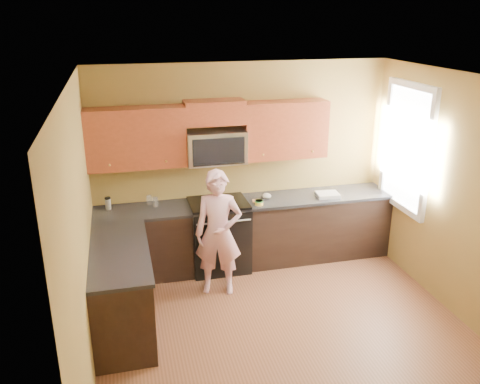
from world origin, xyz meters
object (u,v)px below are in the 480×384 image
object	(u,v)px
microwave	(216,162)
frying_pan	(216,203)
stove	(219,235)
travel_mug	(109,209)
woman	(218,233)
butter_tub	(259,205)

from	to	relation	value
microwave	frying_pan	world-z (taller)	microwave
stove	frying_pan	bearing A→B (deg)	-141.37
microwave	travel_mug	bearing A→B (deg)	178.86
frying_pan	travel_mug	distance (m)	1.37
woman	frying_pan	size ratio (longest dim) A/B	3.16
stove	travel_mug	distance (m)	1.47
microwave	butter_tub	world-z (taller)	microwave
microwave	frying_pan	size ratio (longest dim) A/B	1.53
woman	butter_tub	world-z (taller)	woman
woman	frying_pan	bearing A→B (deg)	97.41
microwave	frying_pan	distance (m)	0.52
stove	microwave	bearing A→B (deg)	90.00
frying_pan	stove	bearing A→B (deg)	45.47
woman	stove	bearing A→B (deg)	94.45
microwave	woman	distance (m)	1.00
frying_pan	microwave	bearing A→B (deg)	83.42
microwave	butter_tub	size ratio (longest dim) A/B	6.94
stove	microwave	size ratio (longest dim) A/B	1.25
woman	travel_mug	size ratio (longest dim) A/B	9.74
microwave	woman	xyz separation A→B (m)	(-0.13, -0.73, -0.67)
stove	travel_mug	world-z (taller)	travel_mug
travel_mug	butter_tub	bearing A→B (deg)	-9.48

